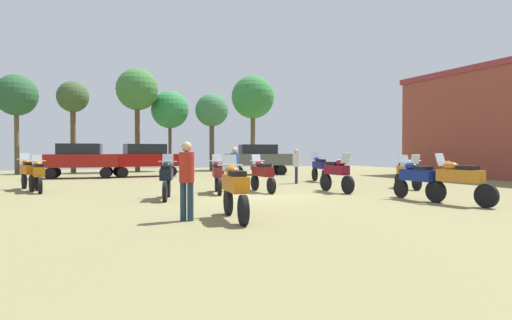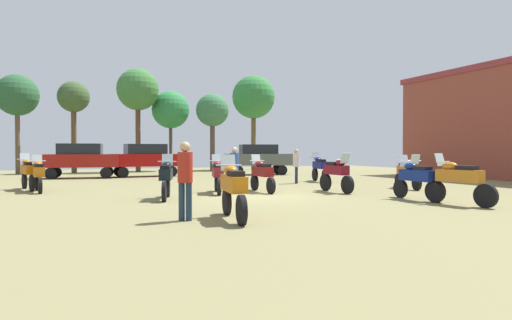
% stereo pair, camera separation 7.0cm
% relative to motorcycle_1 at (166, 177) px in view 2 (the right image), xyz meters
% --- Properties ---
extents(ground_plane, '(44.00, 52.00, 0.02)m').
position_rel_motorcycle_1_xyz_m(ground_plane, '(3.09, -0.11, -0.73)').
color(ground_plane, olive).
extents(motorcycle_1, '(0.78, 2.07, 1.48)m').
position_rel_motorcycle_1_xyz_m(motorcycle_1, '(0.00, 0.00, 0.00)').
color(motorcycle_1, black).
rests_on(motorcycle_1, ground).
extents(motorcycle_2, '(0.62, 2.13, 1.51)m').
position_rel_motorcycle_1_xyz_m(motorcycle_2, '(6.46, -0.12, 0.01)').
color(motorcycle_2, black).
rests_on(motorcycle_2, ground).
extents(motorcycle_3, '(0.71, 2.17, 1.51)m').
position_rel_motorcycle_1_xyz_m(motorcycle_3, '(8.85, 5.08, 0.02)').
color(motorcycle_3, black).
rests_on(motorcycle_3, ground).
extents(motorcycle_5, '(0.65, 2.14, 1.44)m').
position_rel_motorcycle_1_xyz_m(motorcycle_5, '(-4.04, 4.38, -0.02)').
color(motorcycle_5, black).
rests_on(motorcycle_5, ground).
extents(motorcycle_6, '(0.62, 2.21, 1.44)m').
position_rel_motorcycle_1_xyz_m(motorcycle_6, '(3.90, 1.11, -0.01)').
color(motorcycle_6, black).
rests_on(motorcycle_6, ground).
extents(motorcycle_7, '(0.68, 2.26, 1.51)m').
position_rel_motorcycle_1_xyz_m(motorcycle_7, '(7.56, -4.83, 0.02)').
color(motorcycle_7, black).
rests_on(motorcycle_7, ground).
extents(motorcycle_8, '(0.75, 2.04, 1.44)m').
position_rel_motorcycle_1_xyz_m(motorcycle_8, '(10.01, -0.02, -0.02)').
color(motorcycle_8, black).
rests_on(motorcycle_8, ground).
extents(motorcycle_9, '(0.77, 2.16, 1.45)m').
position_rel_motorcycle_1_xyz_m(motorcycle_9, '(2.16, 1.27, -0.01)').
color(motorcycle_9, black).
rests_on(motorcycle_9, ground).
extents(motorcycle_10, '(0.62, 2.23, 1.45)m').
position_rel_motorcycle_1_xyz_m(motorcycle_10, '(7.38, -3.34, -0.01)').
color(motorcycle_10, black).
rests_on(motorcycle_10, ground).
extents(motorcycle_11, '(0.65, 2.26, 1.49)m').
position_rel_motorcycle_1_xyz_m(motorcycle_11, '(0.59, -4.85, 0.01)').
color(motorcycle_11, black).
rests_on(motorcycle_11, ground).
extents(motorcycle_12, '(0.79, 2.25, 1.49)m').
position_rel_motorcycle_1_xyz_m(motorcycle_12, '(-4.50, 5.53, 0.01)').
color(motorcycle_12, black).
rests_on(motorcycle_12, ground).
extents(car_1, '(4.41, 2.08, 2.00)m').
position_rel_motorcycle_1_xyz_m(car_1, '(1.29, 13.16, 0.45)').
color(car_1, black).
rests_on(car_1, ground).
extents(car_2, '(4.57, 2.61, 2.00)m').
position_rel_motorcycle_1_xyz_m(car_2, '(8.55, 12.45, 0.45)').
color(car_2, black).
rests_on(car_2, ground).
extents(car_3, '(4.52, 2.40, 2.00)m').
position_rel_motorcycle_1_xyz_m(car_3, '(-2.43, 13.03, 0.45)').
color(car_3, black).
rests_on(car_3, ground).
extents(person_1, '(0.46, 0.46, 1.73)m').
position_rel_motorcycle_1_xyz_m(person_1, '(3.12, 2.08, 0.29)').
color(person_1, '#283444').
rests_on(person_1, ground).
extents(person_2, '(0.46, 0.46, 1.66)m').
position_rel_motorcycle_1_xyz_m(person_2, '(7.17, 4.46, 0.24)').
color(person_2, '#202448').
rests_on(person_2, ground).
extents(person_3, '(0.47, 0.47, 1.79)m').
position_rel_motorcycle_1_xyz_m(person_3, '(-0.46, -4.59, 0.32)').
color(person_3, '#1E3347').
rests_on(person_3, ground).
extents(tree_1, '(2.95, 2.95, 6.32)m').
position_rel_motorcycle_1_xyz_m(tree_1, '(4.32, 20.33, 4.10)').
color(tree_1, '#4D3C2E').
rests_on(tree_1, ground).
extents(tree_2, '(2.78, 2.78, 6.75)m').
position_rel_motorcycle_1_xyz_m(tree_2, '(-6.30, 19.28, 4.58)').
color(tree_2, brown).
rests_on(tree_2, ground).
extents(tree_3, '(3.60, 3.60, 7.91)m').
position_rel_motorcycle_1_xyz_m(tree_3, '(11.22, 19.79, 5.33)').
color(tree_3, brown).
rests_on(tree_3, ground).
extents(tree_6, '(2.21, 2.21, 6.56)m').
position_rel_motorcycle_1_xyz_m(tree_6, '(-2.77, 19.64, 4.57)').
color(tree_6, brown).
rests_on(tree_6, ground).
extents(tree_8, '(2.60, 2.60, 6.12)m').
position_rel_motorcycle_1_xyz_m(tree_8, '(7.39, 19.07, 4.00)').
color(tree_8, brown).
rests_on(tree_8, ground).
extents(tree_9, '(3.12, 3.12, 7.75)m').
position_rel_motorcycle_1_xyz_m(tree_9, '(1.69, 19.46, 5.39)').
color(tree_9, brown).
rests_on(tree_9, ground).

